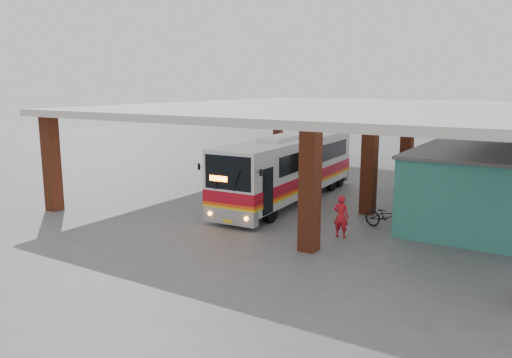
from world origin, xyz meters
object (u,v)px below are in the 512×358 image
object	(u,v)px
motorcycle	(387,217)
pedestrian	(341,216)
coach_bus	(289,168)
red_chair	(409,200)

from	to	relation	value
motorcycle	pedestrian	xyz separation A→B (m)	(-1.18, -1.96, 0.28)
coach_bus	red_chair	size ratio (longest dim) A/B	14.25
coach_bus	red_chair	xyz separation A→B (m)	(5.47, 1.80, -1.28)
coach_bus	motorcycle	world-z (taller)	coach_bus
motorcycle	red_chair	size ratio (longest dim) A/B	2.47
coach_bus	red_chair	distance (m)	5.90
motorcycle	pedestrian	size ratio (longest dim) A/B	1.24
motorcycle	red_chair	world-z (taller)	motorcycle
pedestrian	red_chair	distance (m)	6.13
coach_bus	motorcycle	size ratio (longest dim) A/B	5.77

